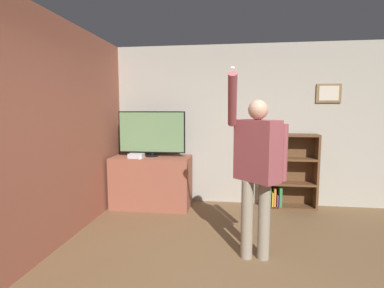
# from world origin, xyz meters

# --- Properties ---
(wall_back) EXTENTS (6.06, 0.09, 2.70)m
(wall_back) POSITION_xyz_m (0.01, 2.86, 1.35)
(wall_back) COLOR #B2AD9E
(wall_back) RESTS_ON ground_plane
(wall_side_brick) EXTENTS (0.06, 4.43, 2.70)m
(wall_side_brick) POSITION_xyz_m (-2.06, 1.42, 1.35)
(wall_side_brick) COLOR #93513D
(wall_side_brick) RESTS_ON ground_plane
(tv_ledge) EXTENTS (1.28, 0.64, 0.84)m
(tv_ledge) POSITION_xyz_m (-1.34, 2.43, 0.42)
(tv_ledge) COLOR #93513D
(tv_ledge) RESTS_ON ground_plane
(television) EXTENTS (1.12, 0.22, 0.75)m
(television) POSITION_xyz_m (-1.34, 2.47, 1.23)
(television) COLOR black
(television) RESTS_ON tv_ledge
(game_console) EXTENTS (0.24, 0.16, 0.07)m
(game_console) POSITION_xyz_m (-1.54, 2.25, 0.88)
(game_console) COLOR silver
(game_console) RESTS_ON tv_ledge
(remote_loose) EXTENTS (0.04, 0.14, 0.02)m
(remote_loose) POSITION_xyz_m (-1.45, 2.20, 0.86)
(remote_loose) COLOR white
(remote_loose) RESTS_ON tv_ledge
(bookshelf) EXTENTS (0.84, 0.28, 1.22)m
(bookshelf) POSITION_xyz_m (0.85, 2.68, 0.60)
(bookshelf) COLOR brown
(bookshelf) RESTS_ON ground_plane
(person) EXTENTS (0.62, 0.57, 2.03)m
(person) POSITION_xyz_m (0.24, 0.86, 1.05)
(person) COLOR gray
(person) RESTS_ON ground_plane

